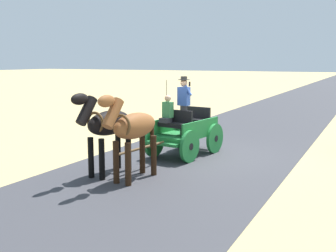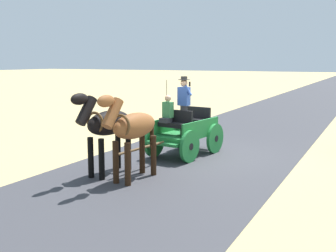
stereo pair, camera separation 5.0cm
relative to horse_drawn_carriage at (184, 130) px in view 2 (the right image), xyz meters
name	(u,v)px [view 2 (the right image)]	position (x,y,z in m)	size (l,w,h in m)	color
ground_plane	(201,155)	(-0.47, -0.30, -0.82)	(200.00, 200.00, 0.00)	tan
road_surface	(201,155)	(-0.47, -0.30, -0.81)	(5.86, 160.00, 0.01)	#38383D
horse_drawn_carriage	(184,130)	(0.00, 0.00, 0.00)	(1.73, 4.51, 2.50)	#1E7233
horse_near_side	(132,128)	(-0.01, 3.06, 0.51)	(0.70, 2.14, 2.21)	brown
horse_off_side	(107,125)	(0.84, 2.94, 0.51)	(0.70, 2.14, 2.21)	black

